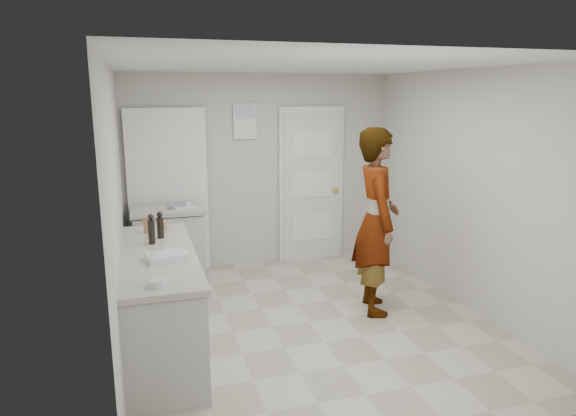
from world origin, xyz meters
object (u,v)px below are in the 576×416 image
object	(u,v)px
oil_cruet_b	(151,230)
person	(376,222)
baking_dish	(167,257)
oil_cruet_a	(160,225)
egg_bowl	(158,283)
spice_jar	(166,226)
cake_mix_box	(149,225)

from	to	relation	value
oil_cruet_b	person	bearing A→B (deg)	0.68
baking_dish	oil_cruet_a	bearing A→B (deg)	90.81
baking_dish	egg_bowl	xyz separation A→B (m)	(-0.10, -0.58, -0.00)
oil_cruet_b	egg_bowl	bearing A→B (deg)	-90.28
baking_dish	egg_bowl	size ratio (longest dim) A/B	2.88
oil_cruet_a	baking_dish	distance (m)	0.68
spice_jar	egg_bowl	world-z (taller)	spice_jar
baking_dish	egg_bowl	world-z (taller)	baking_dish
person	spice_jar	size ratio (longest dim) A/B	22.27
person	oil_cruet_b	distance (m)	2.24
cake_mix_box	oil_cruet_a	world-z (taller)	oil_cruet_a
oil_cruet_a	oil_cruet_b	xyz separation A→B (m)	(-0.09, -0.18, 0.01)
oil_cruet_a	oil_cruet_b	world-z (taller)	oil_cruet_b
cake_mix_box	spice_jar	world-z (taller)	cake_mix_box
oil_cruet_a	person	bearing A→B (deg)	-3.96
cake_mix_box	baking_dish	world-z (taller)	cake_mix_box
baking_dish	oil_cruet_b	bearing A→B (deg)	100.78
spice_jar	egg_bowl	xyz separation A→B (m)	(-0.16, -1.53, -0.02)
oil_cruet_b	baking_dish	xyz separation A→B (m)	(0.10, -0.50, -0.11)
person	oil_cruet_a	xyz separation A→B (m)	(-2.15, 0.15, 0.08)
person	baking_dish	xyz separation A→B (m)	(-2.14, -0.53, -0.01)
spice_jar	oil_cruet_b	world-z (taller)	oil_cruet_b
person	oil_cruet_b	size ratio (longest dim) A/B	6.95
spice_jar	baking_dish	xyz separation A→B (m)	(-0.06, -0.95, -0.02)
oil_cruet_a	egg_bowl	distance (m)	1.26
person	egg_bowl	size ratio (longest dim) A/B	15.49
cake_mix_box	oil_cruet_a	size ratio (longest dim) A/B	0.64
spice_jar	cake_mix_box	bearing A→B (deg)	-160.23
spice_jar	oil_cruet_a	bearing A→B (deg)	-103.64
cake_mix_box	oil_cruet_a	xyz separation A→B (m)	(0.10, -0.22, 0.04)
oil_cruet_a	baking_dish	size ratio (longest dim) A/B	0.71
person	oil_cruet_a	size ratio (longest dim) A/B	7.57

